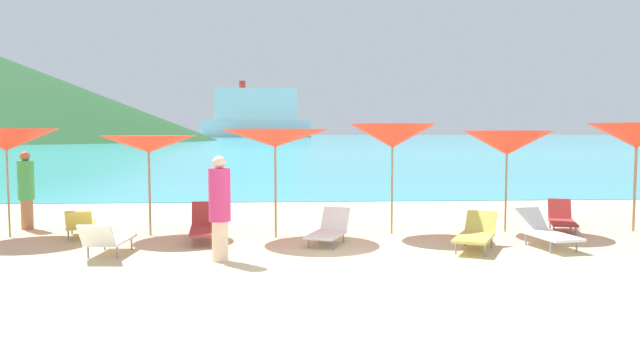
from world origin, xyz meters
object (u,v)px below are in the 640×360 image
object	(u,v)px
umbrella_7	(637,136)
cruise_ship	(256,116)
lounge_chair_3	(329,230)
lounge_chair_4	(545,231)
lounge_chair_9	(107,239)
lounge_chair_6	(476,233)
beachgoer_1	(220,206)
umbrella_4	(275,138)
umbrella_6	(507,143)
lounge_chair_8	(203,226)
umbrella_5	(392,136)
lounge_chair_7	(562,218)
lounge_chair_10	(81,224)
beachgoer_0	(26,188)
umbrella_2	(6,140)
umbrella_3	(149,144)

from	to	relation	value
umbrella_7	cruise_ship	size ratio (longest dim) A/B	0.05
lounge_chair_3	lounge_chair_4	bearing A→B (deg)	14.12
umbrella_7	lounge_chair_3	distance (m)	7.27
lounge_chair_9	lounge_chair_6	bearing A→B (deg)	-174.59
beachgoer_1	lounge_chair_9	bearing A→B (deg)	157.86
umbrella_4	umbrella_6	size ratio (longest dim) A/B	1.12
lounge_chair_3	beachgoer_1	distance (m)	2.58
umbrella_4	lounge_chair_4	distance (m)	5.68
lounge_chair_3	lounge_chair_8	distance (m)	2.57
lounge_chair_3	lounge_chair_6	bearing A→B (deg)	6.38
umbrella_5	umbrella_6	bearing A→B (deg)	3.28
umbrella_5	cruise_ship	xyz separation A→B (m)	(-13.29, 238.75, 6.80)
umbrella_7	beachgoer_1	xyz separation A→B (m)	(-8.93, -2.62, -1.18)
lounge_chair_3	lounge_chair_7	distance (m)	5.53
umbrella_7	lounge_chair_8	distance (m)	9.66
umbrella_7	lounge_chair_4	bearing A→B (deg)	-148.90
umbrella_4	lounge_chair_10	distance (m)	4.44
umbrella_6	beachgoer_1	size ratio (longest dim) A/B	1.24
umbrella_5	lounge_chair_8	size ratio (longest dim) A/B	1.47
lounge_chair_4	beachgoer_0	distance (m)	11.29
lounge_chair_10	lounge_chair_3	bearing A→B (deg)	155.19
lounge_chair_6	lounge_chair_9	world-z (taller)	lounge_chair_6
umbrella_7	lounge_chair_3	bearing A→B (deg)	-170.77
lounge_chair_7	lounge_chair_10	world-z (taller)	lounge_chair_7
umbrella_2	lounge_chair_8	bearing A→B (deg)	-10.29
lounge_chair_10	lounge_chair_7	bearing A→B (deg)	167.61
beachgoer_0	cruise_ship	distance (m)	237.77
umbrella_3	lounge_chair_3	xyz separation A→B (m)	(3.77, -1.26, -1.67)
beachgoer_0	beachgoer_1	size ratio (longest dim) A/B	0.98
lounge_chair_9	umbrella_2	bearing A→B (deg)	-34.74
umbrella_4	lounge_chair_4	size ratio (longest dim) A/B	1.51
umbrella_2	lounge_chair_8	distance (m)	4.59
umbrella_3	cruise_ship	world-z (taller)	cruise_ship
umbrella_5	lounge_chair_9	size ratio (longest dim) A/B	1.66
umbrella_4	umbrella_6	xyz separation A→B (m)	(5.11, 0.43, -0.11)
umbrella_4	umbrella_7	world-z (taller)	umbrella_7
lounge_chair_3	beachgoer_1	world-z (taller)	beachgoer_1
lounge_chair_10	beachgoer_1	size ratio (longest dim) A/B	0.87
lounge_chair_9	beachgoer_0	size ratio (longest dim) A/B	0.81
umbrella_5	lounge_chair_3	bearing A→B (deg)	-142.98
umbrella_2	beachgoer_0	xyz separation A→B (m)	(-0.06, 1.04, -1.12)
lounge_chair_3	cruise_ship	size ratio (longest dim) A/B	0.03
lounge_chair_3	umbrella_2	bearing A→B (deg)	-168.72
umbrella_3	beachgoer_0	size ratio (longest dim) A/B	1.20
lounge_chair_3	lounge_chair_9	xyz separation A→B (m)	(-4.07, -0.90, 0.02)
umbrella_2	lounge_chair_7	size ratio (longest dim) A/B	1.65
umbrella_3	lounge_chair_10	bearing A→B (deg)	-166.93
umbrella_7	beachgoer_1	distance (m)	9.38
umbrella_2	cruise_ship	size ratio (longest dim) A/B	0.05
lounge_chair_7	cruise_ship	distance (m)	239.31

